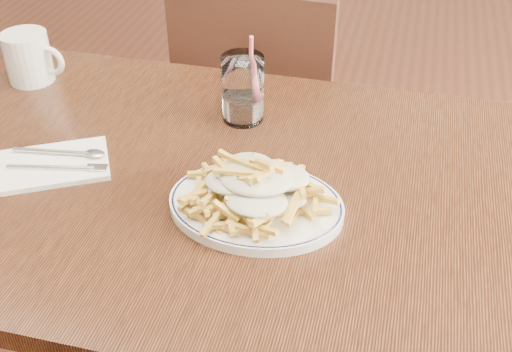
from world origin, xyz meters
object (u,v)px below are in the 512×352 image
(table, at_px, (230,213))
(fries_plate, at_px, (256,205))
(loaded_fries, at_px, (256,183))
(water_glass, at_px, (243,93))
(coffee_mug, at_px, (29,57))
(chair_far, at_px, (261,115))

(table, xyz_separation_m, fries_plate, (0.07, -0.07, 0.09))
(table, bearing_deg, loaded_fries, -46.96)
(loaded_fries, bearing_deg, water_glass, 109.13)
(water_glass, distance_m, coffee_mug, 0.49)
(loaded_fries, bearing_deg, chair_far, 102.98)
(water_glass, bearing_deg, coffee_mug, 174.92)
(chair_far, xyz_separation_m, fries_plate, (0.16, -0.69, 0.25))
(fries_plate, distance_m, coffee_mug, 0.67)
(table, height_order, fries_plate, fries_plate)
(loaded_fries, height_order, water_glass, water_glass)
(water_glass, bearing_deg, chair_far, 98.72)
(fries_plate, bearing_deg, chair_far, 102.98)
(table, relative_size, loaded_fries, 4.49)
(water_glass, bearing_deg, table, -82.30)
(loaded_fries, relative_size, coffee_mug, 1.92)
(loaded_fries, height_order, coffee_mug, coffee_mug)
(chair_far, xyz_separation_m, water_glass, (0.06, -0.42, 0.30))
(chair_far, xyz_separation_m, loaded_fries, (0.16, -0.69, 0.30))
(loaded_fries, bearing_deg, table, 133.04)
(coffee_mug, bearing_deg, loaded_fries, -28.56)
(chair_far, relative_size, coffee_mug, 6.41)
(table, height_order, water_glass, water_glass)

